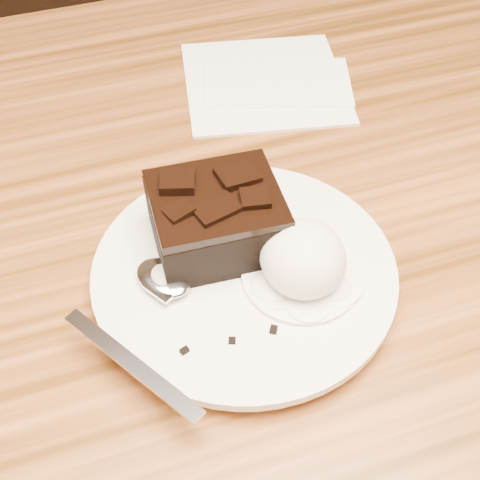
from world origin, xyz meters
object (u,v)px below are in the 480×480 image
object	(u,v)px
dining_table	(135,450)
plate	(244,275)
ice_cream_scoop	(303,258)
spoon	(163,279)
brownie	(217,222)
napkin	(265,81)

from	to	relation	value
dining_table	plate	world-z (taller)	plate
plate	ice_cream_scoop	distance (m)	0.05
dining_table	spoon	bearing A→B (deg)	-53.21
dining_table	brownie	bearing A→B (deg)	-22.51
napkin	dining_table	bearing A→B (deg)	-142.89
spoon	ice_cream_scoop	bearing A→B (deg)	-46.68
plate	spoon	bearing A→B (deg)	175.61
ice_cream_scoop	spoon	distance (m)	0.10
plate	brownie	xyz separation A→B (m)	(-0.01, 0.03, 0.03)
plate	ice_cream_scoop	size ratio (longest dim) A/B	3.49
plate	spoon	size ratio (longest dim) A/B	1.27
plate	spoon	xyz separation A→B (m)	(-0.06, 0.00, 0.01)
brownie	dining_table	bearing A→B (deg)	157.49
napkin	spoon	bearing A→B (deg)	-125.51
ice_cream_scoop	spoon	xyz separation A→B (m)	(-0.10, 0.03, -0.02)
plate	napkin	distance (m)	0.27
plate	napkin	world-z (taller)	plate
brownie	napkin	size ratio (longest dim) A/B	0.58
dining_table	plate	bearing A→B (deg)	-33.29
dining_table	brownie	xyz separation A→B (m)	(0.10, -0.04, 0.42)
brownie	plate	bearing A→B (deg)	-71.02
plate	ice_cream_scoop	world-z (taller)	ice_cream_scoop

